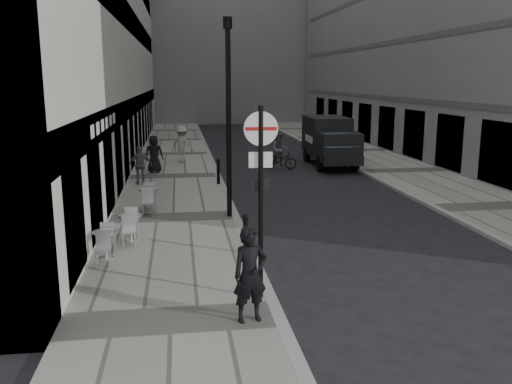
% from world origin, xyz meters
% --- Properties ---
extents(sidewalk, '(4.00, 60.00, 0.12)m').
position_xyz_m(sidewalk, '(-2.00, 18.00, 0.06)').
color(sidewalk, gray).
rests_on(sidewalk, ground).
extents(far_sidewalk, '(4.00, 60.00, 0.12)m').
position_xyz_m(far_sidewalk, '(9.00, 18.00, 0.06)').
color(far_sidewalk, gray).
rests_on(far_sidewalk, ground).
extents(building_far, '(24.00, 16.00, 22.00)m').
position_xyz_m(building_far, '(1.50, 56.00, 11.00)').
color(building_far, slate).
rests_on(building_far, ground).
extents(walking_man, '(0.72, 0.55, 1.76)m').
position_xyz_m(walking_man, '(-0.55, 2.48, 1.00)').
color(walking_man, black).
rests_on(walking_man, sidewalk).
extents(sign_post, '(0.66, 0.10, 3.84)m').
position_xyz_m(sign_post, '(-0.20, 3.54, 2.58)').
color(sign_post, black).
rests_on(sign_post, sidewalk).
extents(lamppost, '(0.28, 0.28, 6.16)m').
position_xyz_m(lamppost, '(-0.20, 10.22, 3.55)').
color(lamppost, black).
rests_on(lamppost, sidewalk).
extents(bollard_near, '(0.13, 0.13, 0.94)m').
position_xyz_m(bollard_near, '(-0.15, 6.41, 0.59)').
color(bollard_near, black).
rests_on(bollard_near, sidewalk).
extents(bollard_far, '(0.13, 0.13, 1.00)m').
position_xyz_m(bollard_far, '(-0.15, 15.72, 0.62)').
color(bollard_far, black).
rests_on(bollard_far, sidewalk).
extents(panel_van, '(2.16, 5.39, 2.50)m').
position_xyz_m(panel_van, '(6.01, 20.62, 1.41)').
color(panel_van, black).
rests_on(panel_van, ground).
extents(cyclist, '(1.80, 0.96, 1.85)m').
position_xyz_m(cyclist, '(3.23, 19.87, 0.72)').
color(cyclist, black).
rests_on(cyclist, ground).
extents(pedestrian_a, '(0.99, 0.48, 1.63)m').
position_xyz_m(pedestrian_a, '(-3.37, 16.14, 0.93)').
color(pedestrian_a, '#5B5B60').
rests_on(pedestrian_a, sidewalk).
extents(pedestrian_b, '(1.43, 1.20, 1.92)m').
position_xyz_m(pedestrian_b, '(-1.60, 22.06, 1.08)').
color(pedestrian_b, '#A19E95').
rests_on(pedestrian_b, sidewalk).
extents(pedestrian_c, '(0.88, 0.59, 1.76)m').
position_xyz_m(pedestrian_c, '(-2.92, 19.01, 1.00)').
color(pedestrian_c, black).
rests_on(pedestrian_c, sidewalk).
extents(cafe_table_near, '(0.63, 1.42, 0.81)m').
position_xyz_m(cafe_table_near, '(-3.60, 6.45, 0.53)').
color(cafe_table_near, silver).
rests_on(cafe_table_near, sidewalk).
extents(cafe_table_mid, '(0.65, 1.48, 0.84)m').
position_xyz_m(cafe_table_mid, '(-3.12, 7.89, 0.55)').
color(cafe_table_mid, silver).
rests_on(cafe_table_mid, sidewalk).
extents(cafe_table_far, '(0.70, 1.58, 0.90)m').
position_xyz_m(cafe_table_far, '(-2.80, 11.23, 0.58)').
color(cafe_table_far, '#B8B8BB').
rests_on(cafe_table_far, sidewalk).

